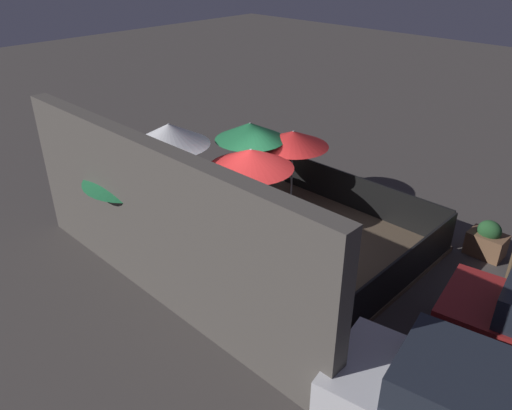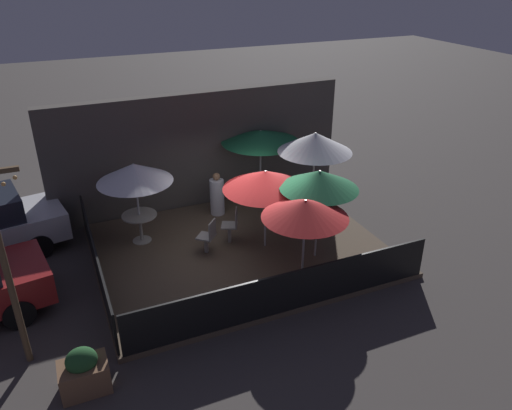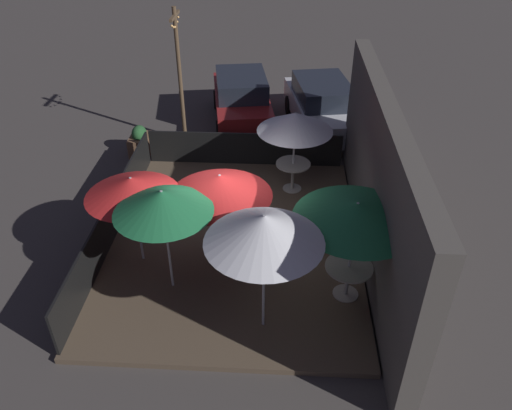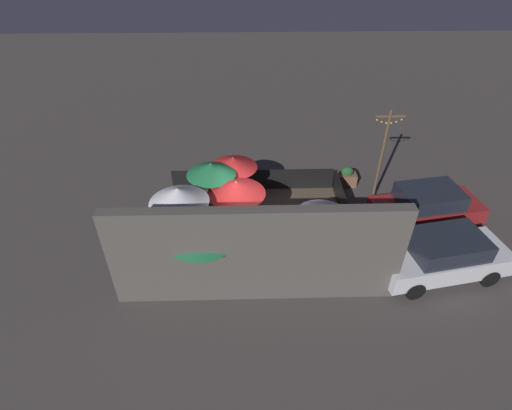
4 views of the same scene
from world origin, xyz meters
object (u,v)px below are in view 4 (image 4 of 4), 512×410
(light_post, at_px, (382,153))
(patio_chair_0, at_px, (276,221))
(patio_umbrella_1, at_px, (323,211))
(patio_umbrella_2, at_px, (178,195))
(parked_car_0, at_px, (426,207))
(parked_car_1, at_px, (443,255))
(patio_umbrella_0, at_px, (202,232))
(planter_box, at_px, (347,177))
(patio_umbrella_3, at_px, (233,163))
(patron_0, at_px, (252,257))
(patio_umbrella_4, at_px, (211,169))
(patio_chair_1, at_px, (257,225))
(patio_umbrella_5, at_px, (236,188))
(dining_table_1, at_px, (320,241))
(dining_table_0, at_px, (205,265))

(light_post, bearing_deg, patio_chair_0, 26.13)
(patio_umbrella_1, relative_size, patio_umbrella_2, 0.87)
(patio_umbrella_1, relative_size, parked_car_0, 0.51)
(light_post, bearing_deg, parked_car_1, 104.11)
(patio_umbrella_0, distance_m, planter_box, 8.20)
(patio_umbrella_3, xyz_separation_m, light_post, (-5.82, -0.10, 0.29))
(parked_car_0, relative_size, parked_car_1, 0.95)
(patron_0, xyz_separation_m, planter_box, (-4.26, -5.19, -0.29))
(patio_umbrella_4, height_order, parked_car_1, patio_umbrella_4)
(patio_umbrella_1, height_order, patio_chair_1, patio_umbrella_1)
(patio_umbrella_5, height_order, patron_0, patio_umbrella_5)
(patio_umbrella_0, bearing_deg, planter_box, -136.09)
(dining_table_1, height_order, patio_chair_1, patio_chair_1)
(patron_0, bearing_deg, planter_box, 42.59)
(patio_umbrella_4, distance_m, patio_chair_1, 2.67)
(patio_umbrella_5, height_order, parked_car_0, patio_umbrella_5)
(patio_umbrella_2, bearing_deg, dining_table_1, 173.30)
(patio_umbrella_3, height_order, light_post, light_post)
(patio_umbrella_3, relative_size, parked_car_0, 0.48)
(patio_umbrella_0, bearing_deg, parked_car_0, -161.56)
(patio_umbrella_3, distance_m, light_post, 5.83)
(patio_umbrella_1, distance_m, dining_table_0, 4.21)
(dining_table_1, bearing_deg, patio_umbrella_2, -6.70)
(dining_table_0, xyz_separation_m, patio_chair_1, (-1.71, -2.04, -0.06))
(patio_umbrella_0, height_order, parked_car_1, patio_umbrella_0)
(patio_umbrella_4, xyz_separation_m, parked_car_1, (-7.69, 3.36, -1.33))
(planter_box, height_order, light_post, light_post)
(light_post, xyz_separation_m, parked_car_1, (-1.07, 4.27, -1.41))
(planter_box, relative_size, parked_car_0, 0.21)
(patio_umbrella_2, distance_m, planter_box, 7.98)
(patio_umbrella_2, bearing_deg, patio_umbrella_4, -116.56)
(patio_umbrella_2, relative_size, light_post, 0.62)
(patio_umbrella_3, relative_size, patio_chair_1, 2.17)
(patio_umbrella_5, bearing_deg, dining_table_1, 152.15)
(dining_table_1, distance_m, patron_0, 2.43)
(patio_umbrella_4, height_order, patron_0, patio_umbrella_4)
(patio_umbrella_0, xyz_separation_m, parked_car_0, (-8.16, -2.72, -1.29))
(patio_umbrella_3, relative_size, dining_table_1, 2.31)
(light_post, bearing_deg, patio_umbrella_5, 17.89)
(parked_car_1, bearing_deg, patio_umbrella_1, -23.48)
(patio_umbrella_2, height_order, planter_box, patio_umbrella_2)
(patio_umbrella_2, distance_m, dining_table_0, 2.46)
(patio_umbrella_2, height_order, dining_table_1, patio_umbrella_2)
(patio_umbrella_0, xyz_separation_m, dining_table_1, (-3.85, -1.05, -1.40))
(patio_umbrella_5, relative_size, patron_0, 1.66)
(patio_umbrella_4, distance_m, patio_chair_0, 3.08)
(patio_umbrella_2, height_order, patio_umbrella_5, patio_umbrella_2)
(patio_umbrella_1, distance_m, planter_box, 5.17)
(patio_umbrella_5, relative_size, patio_chair_0, 2.31)
(patio_umbrella_5, distance_m, parked_car_1, 7.26)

